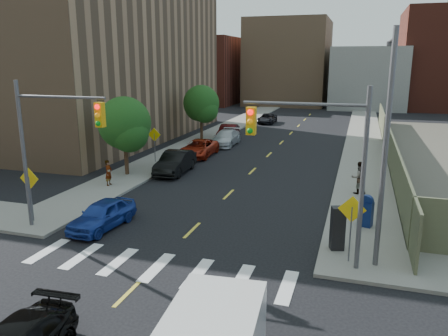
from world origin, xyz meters
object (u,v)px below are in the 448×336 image
Objects in this scene: parked_car_silver at (226,138)px; mailbox at (366,211)px; parked_car_red at (199,148)px; pedestrian_east at (359,178)px; parked_car_blue at (102,215)px; payphone at (338,228)px; parked_car_grey at (267,119)px; parked_car_maroon at (228,132)px; parked_car_white at (229,136)px; pedestrian_west at (109,173)px; parked_car_black at (175,162)px.

parked_car_silver is 22.20m from mailbox.
parked_car_red is 14.96m from pedestrian_east.
parked_car_blue is 10.90m from payphone.
parked_car_maroon is at bearing -96.88° from parked_car_grey.
mailbox reaches higher than parked_car_white.
payphone is at bearing -54.69° from parked_car_red.
parked_car_blue is at bearing -91.18° from parked_car_grey.
parked_car_white is 23.68m from mailbox.
parked_car_silver is at bearing 141.79° from mailbox.
mailbox is at bearing -45.99° from parked_car_red.
parked_car_red is at bearing -15.01° from pedestrian_west.
parked_car_maroon reaches higher than parked_car_silver.
parked_car_red is at bearing -98.34° from parked_car_silver.
pedestrian_east reaches higher than parked_car_grey.
parked_car_maroon reaches higher than parked_car_white.
parked_car_grey is (0.00, 38.02, -0.07)m from parked_car_blue.
parked_car_maroon is 13.08m from parked_car_grey.
parked_car_silver is 1.08× the size of parked_car_maroon.
parked_car_red reaches higher than parked_car_grey.
pedestrian_east reaches higher than mailbox.
payphone is 0.95× the size of pedestrian_east.
parked_car_silver is 24.29m from payphone.
parked_car_red is 1.39× the size of parked_car_white.
parked_car_black is 5.27m from pedestrian_west.
parked_car_grey is 2.71× the size of pedestrian_west.
mailbox is at bearing 69.73° from pedestrian_east.
parked_car_maroon reaches higher than parked_car_grey.
mailbox is (12.02, -34.37, 0.28)m from parked_car_grey.
parked_car_white is at bearing 94.32° from parked_car_silver.
parked_car_blue is at bearing -92.59° from parked_car_maroon.
parked_car_maroon is (-1.30, 25.01, 0.08)m from parked_car_blue.
mailbox reaches higher than parked_car_grey.
mailbox is at bearing -60.65° from parked_car_white.
payphone is 1.14× the size of pedestrian_west.
parked_car_blue is at bearing -89.25° from parked_car_silver.
parked_car_white is 0.78× the size of parked_car_maroon.
parked_car_silver is 1.13× the size of parked_car_grey.
parked_car_grey is at bearing -9.42° from pedestrian_west.
parked_car_black is at bearing -32.26° from pedestrian_west.
mailbox is (13.32, -12.91, 0.20)m from parked_car_red.
parked_car_red is at bearing -97.79° from parked_car_white.
parked_car_white is at bearing -73.88° from parked_car_maroon.
parked_car_maroon is (-0.71, 3.09, 0.03)m from parked_car_silver.
payphone is (12.18, -24.49, 0.32)m from parked_car_maroon.
parked_car_black is at bearing 121.07° from payphone.
parked_car_blue is 12.57m from mailbox.
pedestrian_east is (12.21, -12.88, 0.40)m from parked_car_silver.
parked_car_blue is 0.86× the size of parked_car_maroon.
parked_car_black is (-0.91, 10.78, 0.11)m from parked_car_blue.
payphone reaches higher than parked_car_maroon.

